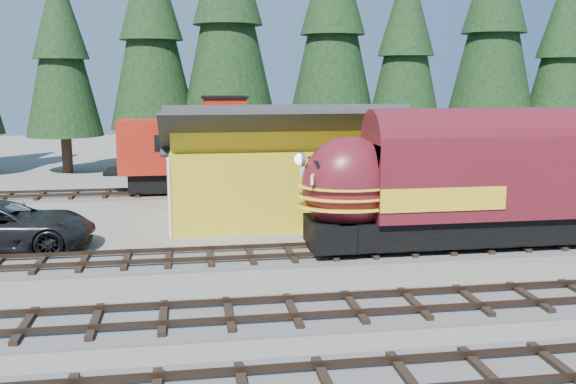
{
  "coord_description": "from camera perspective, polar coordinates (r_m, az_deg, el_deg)",
  "views": [
    {
      "loc": [
        -5.23,
        -19.0,
        6.58
      ],
      "look_at": [
        -1.58,
        4.0,
        2.46
      ],
      "focal_mm": 40.0,
      "sensor_mm": 36.0,
      "label": 1
    }
  ],
  "objects": [
    {
      "name": "ground",
      "position": [
        20.78,
        6.11,
        -8.49
      ],
      "size": [
        120.0,
        120.0,
        0.0
      ],
      "primitive_type": "plane",
      "color": "#6B665B",
      "rests_on": "ground"
    },
    {
      "name": "track_siding",
      "position": [
        28.35,
        23.86,
        -4.14
      ],
      "size": [
        68.0,
        3.2,
        0.33
      ],
      "color": "#4C4947",
      "rests_on": "ground"
    },
    {
      "name": "track_spur",
      "position": [
        37.87,
        -16.12,
        -0.28
      ],
      "size": [
        32.0,
        3.2,
        0.33
      ],
      "color": "#4C4947",
      "rests_on": "ground"
    },
    {
      "name": "depot",
      "position": [
        30.18,
        1.03,
        3.15
      ],
      "size": [
        12.8,
        7.0,
        5.3
      ],
      "color": "gold",
      "rests_on": "ground"
    },
    {
      "name": "conifer_backdrop",
      "position": [
        45.65,
        5.12,
        14.14
      ],
      "size": [
        79.75,
        22.09,
        16.28
      ],
      "color": "black",
      "rests_on": "ground"
    },
    {
      "name": "locomotive",
      "position": [
        25.98,
        17.01,
        0.42
      ],
      "size": [
        15.25,
        3.03,
        4.15
      ],
      "color": "black",
      "rests_on": "ground"
    },
    {
      "name": "caboose",
      "position": [
        37.24,
        -7.06,
        3.78
      ],
      "size": [
        9.94,
        2.88,
        5.17
      ],
      "color": "black",
      "rests_on": "ground"
    },
    {
      "name": "pickup_truck_a",
      "position": [
        27.13,
        -24.04,
        -2.81
      ],
      "size": [
        6.91,
        3.2,
        1.92
      ],
      "primitive_type": "imported",
      "rotation": [
        0.0,
        0.0,
        1.57
      ],
      "color": "black",
      "rests_on": "ground"
    }
  ]
}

